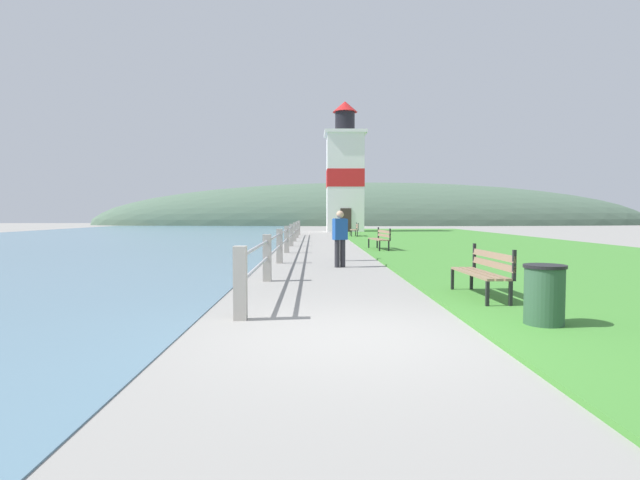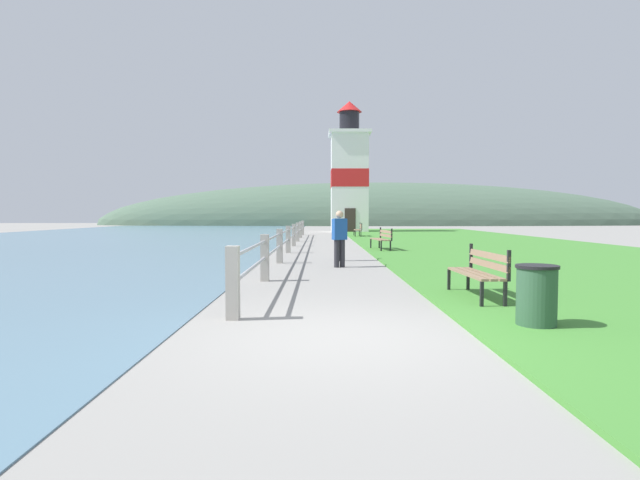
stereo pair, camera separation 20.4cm
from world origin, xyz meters
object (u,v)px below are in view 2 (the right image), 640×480
object	(u,v)px
park_bench_near	(477,270)
trash_bin	(534,297)
park_bench_far	(356,229)
park_bench_midway	(380,238)
person_strolling	(338,234)
person_by_railing	(337,237)
lighthouse	(347,176)

from	to	relation	value
park_bench_near	trash_bin	world-z (taller)	park_bench_near
park_bench_far	trash_bin	distance (m)	26.56
park_bench_midway	park_bench_far	distance (m)	12.56
person_strolling	person_by_railing	bearing A→B (deg)	161.91
lighthouse	person_strolling	distance (m)	27.03
park_bench_far	park_bench_near	bearing A→B (deg)	91.43
park_bench_midway	lighthouse	bearing A→B (deg)	-96.59
park_bench_far	person_by_railing	world-z (taller)	person_by_railing
park_bench_far	person_by_railing	xyz separation A→B (m)	(-2.01, -18.94, 0.33)
person_by_railing	park_bench_far	bearing A→B (deg)	-28.14
lighthouse	park_bench_near	bearing A→B (deg)	-89.54
park_bench_far	lighthouse	size ratio (longest dim) A/B	0.15
person_strolling	lighthouse	bearing A→B (deg)	-19.19
person_strolling	park_bench_far	bearing A→B (deg)	-21.68
park_bench_far	lighthouse	xyz separation A→B (m)	(-0.08, 9.69, 4.25)
park_bench_near	person_strolling	size ratio (longest dim) A/B	1.13
park_bench_midway	lighthouse	distance (m)	22.66
park_bench_near	lighthouse	bearing A→B (deg)	-91.64
person_by_railing	trash_bin	xyz separation A→B (m)	(2.25, -7.62, -0.44)
park_bench_far	person_strolling	world-z (taller)	person_strolling
person_by_railing	trash_bin	distance (m)	7.96
park_bench_far	trash_bin	world-z (taller)	park_bench_far
park_bench_near	person_strolling	bearing A→B (deg)	-76.14
park_bench_near	park_bench_far	size ratio (longest dim) A/B	1.05
park_bench_near	park_bench_midway	bearing A→B (deg)	-91.11
park_bench_far	lighthouse	world-z (taller)	lighthouse
lighthouse	trash_bin	bearing A→B (deg)	-89.50
park_bench_near	lighthouse	world-z (taller)	lighthouse
park_bench_near	lighthouse	xyz separation A→B (m)	(-0.27, 34.07, 4.25)
park_bench_near	trash_bin	distance (m)	2.18
park_bench_far	lighthouse	bearing A→B (deg)	-88.59
person_strolling	person_by_railing	size ratio (longest dim) A/B	1.00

